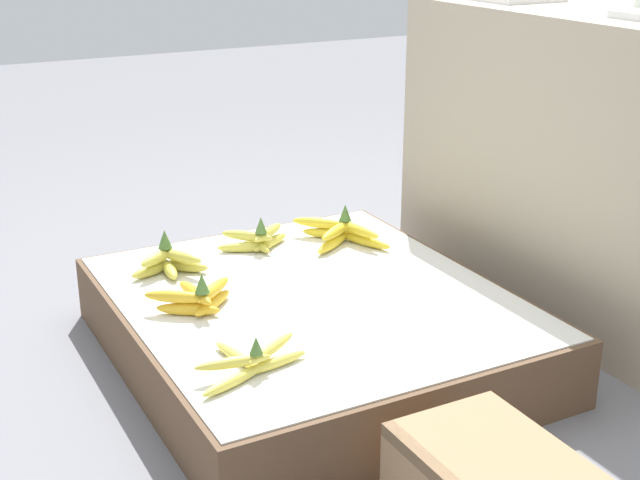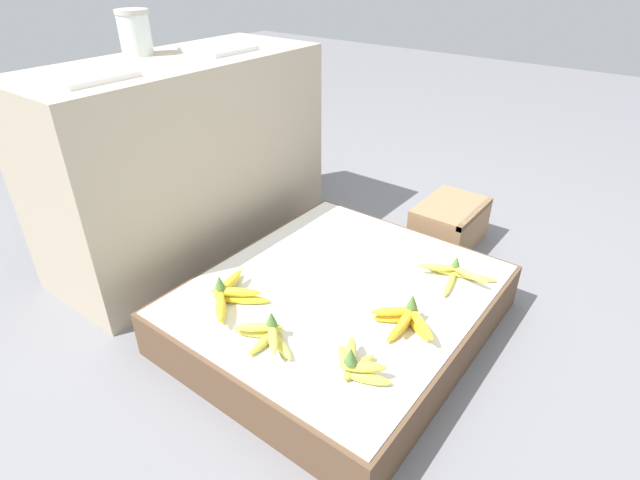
{
  "view_description": "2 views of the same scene",
  "coord_description": "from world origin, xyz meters",
  "px_view_note": "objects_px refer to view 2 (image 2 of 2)",
  "views": [
    {
      "loc": [
        1.75,
        -0.9,
        1.04
      ],
      "look_at": [
        -0.03,
        0.04,
        0.3
      ],
      "focal_mm": 50.0,
      "sensor_mm": 36.0,
      "label": 1
    },
    {
      "loc": [
        -1.12,
        -0.77,
        1.17
      ],
      "look_at": [
        -0.0,
        0.08,
        0.33
      ],
      "focal_mm": 28.0,
      "sensor_mm": 36.0,
      "label": 2
    }
  ],
  "objects_px": {
    "banana_bunch_middle_left": "(267,335)",
    "wooden_crate": "(449,224)",
    "banana_bunch_front_midleft": "(406,319)",
    "foam_tray_white": "(88,76)",
    "glass_jar": "(135,32)",
    "banana_bunch_front_midright": "(454,273)",
    "banana_bunch_back_left": "(230,294)",
    "banana_bunch_front_left": "(356,364)"
  },
  "relations": [
    {
      "from": "banana_bunch_middle_left",
      "to": "foam_tray_white",
      "type": "relative_size",
      "value": 0.9
    },
    {
      "from": "banana_bunch_front_midleft",
      "to": "glass_jar",
      "type": "xyz_separation_m",
      "value": [
        0.09,
        1.27,
        0.68
      ]
    },
    {
      "from": "banana_bunch_front_left",
      "to": "foam_tray_white",
      "type": "xyz_separation_m",
      "value": [
        0.0,
        1.04,
        0.61
      ]
    },
    {
      "from": "banana_bunch_front_midright",
      "to": "banana_bunch_back_left",
      "type": "bearing_deg",
      "value": 137.15
    },
    {
      "from": "wooden_crate",
      "to": "banana_bunch_front_left",
      "type": "relative_size",
      "value": 1.68
    },
    {
      "from": "wooden_crate",
      "to": "banana_bunch_front_left",
      "type": "bearing_deg",
      "value": -168.95
    },
    {
      "from": "wooden_crate",
      "to": "banana_bunch_front_midleft",
      "type": "xyz_separation_m",
      "value": [
        -0.82,
        -0.22,
        0.11
      ]
    },
    {
      "from": "banana_bunch_front_midleft",
      "to": "foam_tray_white",
      "type": "xyz_separation_m",
      "value": [
        -0.24,
        1.06,
        0.61
      ]
    },
    {
      "from": "glass_jar",
      "to": "banana_bunch_middle_left",
      "type": "bearing_deg",
      "value": -111.73
    },
    {
      "from": "wooden_crate",
      "to": "banana_bunch_front_left",
      "type": "distance_m",
      "value": 1.09
    },
    {
      "from": "banana_bunch_front_left",
      "to": "banana_bunch_middle_left",
      "type": "bearing_deg",
      "value": 101.39
    },
    {
      "from": "banana_bunch_front_midleft",
      "to": "foam_tray_white",
      "type": "relative_size",
      "value": 0.91
    },
    {
      "from": "banana_bunch_back_left",
      "to": "wooden_crate",
      "type": "bearing_deg",
      "value": -15.38
    },
    {
      "from": "banana_bunch_middle_left",
      "to": "glass_jar",
      "type": "xyz_separation_m",
      "value": [
        0.39,
        0.98,
        0.69
      ]
    },
    {
      "from": "banana_bunch_back_left",
      "to": "glass_jar",
      "type": "distance_m",
      "value": 1.07
    },
    {
      "from": "banana_bunch_front_midleft",
      "to": "banana_bunch_front_midright",
      "type": "distance_m",
      "value": 0.33
    },
    {
      "from": "glass_jar",
      "to": "foam_tray_white",
      "type": "bearing_deg",
      "value": -147.69
    },
    {
      "from": "banana_bunch_front_left",
      "to": "banana_bunch_back_left",
      "type": "bearing_deg",
      "value": 88.78
    },
    {
      "from": "wooden_crate",
      "to": "banana_bunch_front_midright",
      "type": "bearing_deg",
      "value": -154.7
    },
    {
      "from": "wooden_crate",
      "to": "glass_jar",
      "type": "distance_m",
      "value": 1.5
    },
    {
      "from": "banana_bunch_front_left",
      "to": "banana_bunch_front_midright",
      "type": "bearing_deg",
      "value": -2.43
    },
    {
      "from": "banana_bunch_middle_left",
      "to": "banana_bunch_back_left",
      "type": "xyz_separation_m",
      "value": [
        0.07,
        0.22,
        0.0
      ]
    },
    {
      "from": "banana_bunch_front_midright",
      "to": "glass_jar",
      "type": "relative_size",
      "value": 1.62
    },
    {
      "from": "wooden_crate",
      "to": "banana_bunch_back_left",
      "type": "bearing_deg",
      "value": 164.62
    },
    {
      "from": "banana_bunch_front_midright",
      "to": "banana_bunch_back_left",
      "type": "height_order",
      "value": "banana_bunch_back_left"
    },
    {
      "from": "banana_bunch_front_left",
      "to": "foam_tray_white",
      "type": "distance_m",
      "value": 1.21
    },
    {
      "from": "wooden_crate",
      "to": "banana_bunch_front_midright",
      "type": "distance_m",
      "value": 0.55
    },
    {
      "from": "banana_bunch_front_midleft",
      "to": "banana_bunch_middle_left",
      "type": "relative_size",
      "value": 1.01
    },
    {
      "from": "wooden_crate",
      "to": "banana_bunch_front_left",
      "type": "xyz_separation_m",
      "value": [
        -1.06,
        -0.21,
        0.11
      ]
    },
    {
      "from": "banana_bunch_middle_left",
      "to": "foam_tray_white",
      "type": "bearing_deg",
      "value": 85.82
    },
    {
      "from": "banana_bunch_back_left",
      "to": "banana_bunch_front_midleft",
      "type": "bearing_deg",
      "value": -65.33
    },
    {
      "from": "wooden_crate",
      "to": "banana_bunch_front_midleft",
      "type": "relative_size",
      "value": 1.53
    },
    {
      "from": "banana_bunch_middle_left",
      "to": "banana_bunch_back_left",
      "type": "height_order",
      "value": "banana_bunch_back_left"
    },
    {
      "from": "banana_bunch_front_midright",
      "to": "foam_tray_white",
      "type": "distance_m",
      "value": 1.36
    },
    {
      "from": "banana_bunch_back_left",
      "to": "foam_tray_white",
      "type": "relative_size",
      "value": 1.08
    },
    {
      "from": "banana_bunch_front_left",
      "to": "foam_tray_white",
      "type": "height_order",
      "value": "foam_tray_white"
    },
    {
      "from": "banana_bunch_middle_left",
      "to": "banana_bunch_front_midright",
      "type": "bearing_deg",
      "value": -25.32
    },
    {
      "from": "wooden_crate",
      "to": "banana_bunch_back_left",
      "type": "height_order",
      "value": "banana_bunch_back_left"
    },
    {
      "from": "banana_bunch_middle_left",
      "to": "wooden_crate",
      "type": "bearing_deg",
      "value": -3.33
    },
    {
      "from": "glass_jar",
      "to": "banana_bunch_back_left",
      "type": "bearing_deg",
      "value": -113.27
    },
    {
      "from": "banana_bunch_middle_left",
      "to": "banana_bunch_back_left",
      "type": "distance_m",
      "value": 0.23
    },
    {
      "from": "banana_bunch_front_midleft",
      "to": "foam_tray_white",
      "type": "distance_m",
      "value": 1.24
    }
  ]
}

